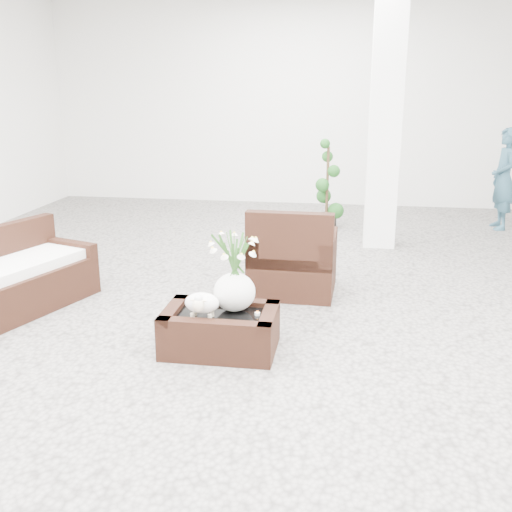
# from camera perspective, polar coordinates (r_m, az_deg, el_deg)

# --- Properties ---
(ground) EXTENTS (11.00, 11.00, 0.00)m
(ground) POSITION_cam_1_polar(r_m,az_deg,el_deg) (5.61, 0.16, -5.81)
(ground) COLOR gray
(ground) RESTS_ON ground
(column) EXTENTS (0.40, 0.40, 3.50)m
(column) POSITION_cam_1_polar(r_m,az_deg,el_deg) (7.96, 12.18, 13.32)
(column) COLOR white
(column) RESTS_ON ground
(coffee_table) EXTENTS (0.90, 0.60, 0.31)m
(coffee_table) POSITION_cam_1_polar(r_m,az_deg,el_deg) (4.91, -3.39, -7.19)
(coffee_table) COLOR black
(coffee_table) RESTS_ON ground
(sheep_figurine) EXTENTS (0.28, 0.23, 0.21)m
(sheep_figurine) POSITION_cam_1_polar(r_m,az_deg,el_deg) (4.75, -5.12, -4.66)
(sheep_figurine) COLOR white
(sheep_figurine) RESTS_ON coffee_table
(planter_narcissus) EXTENTS (0.44, 0.44, 0.80)m
(planter_narcissus) POSITION_cam_1_polar(r_m,az_deg,el_deg) (4.79, -2.08, -0.68)
(planter_narcissus) COLOR white
(planter_narcissus) RESTS_ON coffee_table
(tealight) EXTENTS (0.04, 0.04, 0.03)m
(tealight) POSITION_cam_1_polar(r_m,az_deg,el_deg) (4.81, 0.13, -5.45)
(tealight) COLOR white
(tealight) RESTS_ON coffee_table
(armchair) EXTENTS (0.87, 0.84, 0.91)m
(armchair) POSITION_cam_1_polar(r_m,az_deg,el_deg) (6.18, 3.56, 0.68)
(armchair) COLOR black
(armchair) RESTS_ON ground
(loveseat) EXTENTS (1.12, 1.59, 0.77)m
(loveseat) POSITION_cam_1_polar(r_m,az_deg,el_deg) (6.13, -21.60, -1.25)
(loveseat) COLOR black
(loveseat) RESTS_ON ground
(topiary) EXTENTS (0.34, 0.34, 1.28)m
(topiary) POSITION_cam_1_polar(r_m,az_deg,el_deg) (8.95, 6.76, 6.71)
(topiary) COLOR #184616
(topiary) RESTS_ON ground
(shopper) EXTENTS (0.39, 0.56, 1.48)m
(shopper) POSITION_cam_1_polar(r_m,az_deg,el_deg) (9.52, 22.40, 6.76)
(shopper) COLOR #2B4F61
(shopper) RESTS_ON ground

